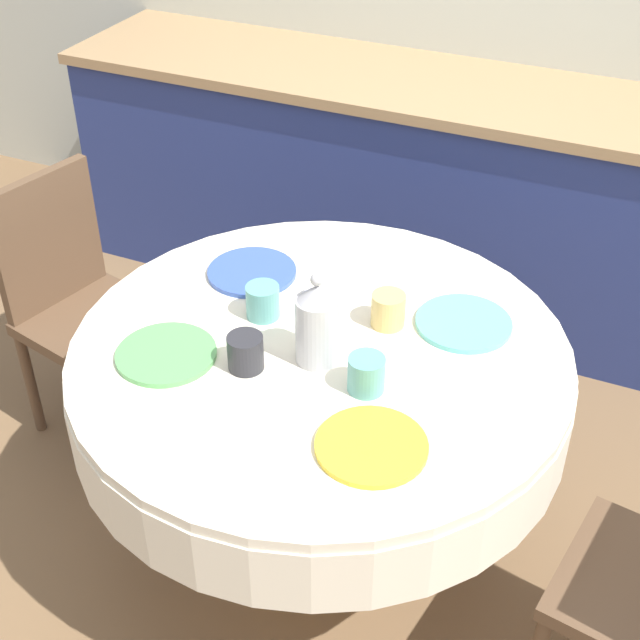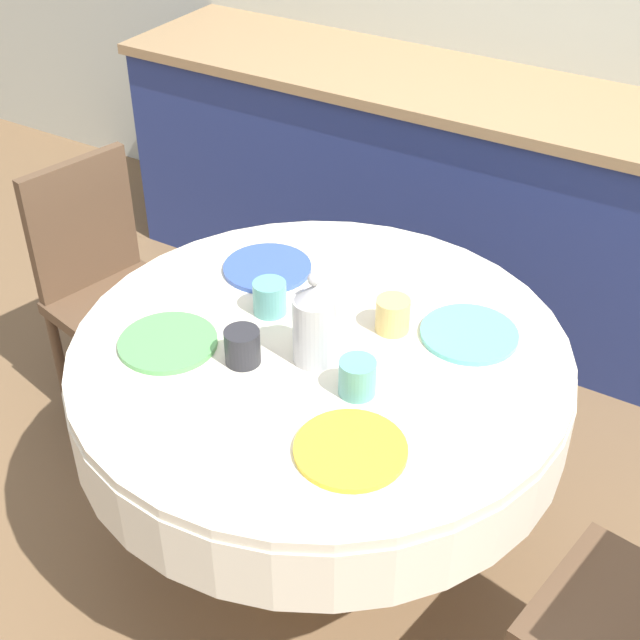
{
  "view_description": "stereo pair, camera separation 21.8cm",
  "coord_description": "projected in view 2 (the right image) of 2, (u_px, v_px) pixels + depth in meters",
  "views": [
    {
      "loc": [
        0.72,
        -1.61,
        2.11
      ],
      "look_at": [
        0.0,
        0.0,
        0.83
      ],
      "focal_mm": 50.0,
      "sensor_mm": 36.0,
      "label": 1
    },
    {
      "loc": [
        0.91,
        -1.51,
        2.11
      ],
      "look_at": [
        0.0,
        0.0,
        0.83
      ],
      "focal_mm": 50.0,
      "sensor_mm": 36.0,
      "label": 2
    }
  ],
  "objects": [
    {
      "name": "ground_plane",
      "position": [
        320.0,
        544.0,
        2.67
      ],
      "size": [
        12.0,
        12.0,
        0.0
      ],
      "primitive_type": "plane",
      "color": "brown"
    },
    {
      "name": "cup_far_left",
      "position": [
        270.0,
        298.0,
        2.32
      ],
      "size": [
        0.09,
        0.09,
        0.09
      ],
      "primitive_type": "cylinder",
      "color": "#5BA39E",
      "rests_on": "dining_table"
    },
    {
      "name": "cup_near_right",
      "position": [
        357.0,
        377.0,
        2.06
      ],
      "size": [
        0.09,
        0.09,
        0.09
      ],
      "primitive_type": "cylinder",
      "color": "#5BA39E",
      "rests_on": "dining_table"
    },
    {
      "name": "dining_table",
      "position": [
        320.0,
        384.0,
        2.3
      ],
      "size": [
        1.27,
        1.27,
        0.75
      ],
      "color": "tan",
      "rests_on": "ground_plane"
    },
    {
      "name": "coffee_carafe",
      "position": [
        314.0,
        324.0,
        2.12
      ],
      "size": [
        0.1,
        0.1,
        0.25
      ],
      "color": "#B2B2B7",
      "rests_on": "dining_table"
    },
    {
      "name": "plate_near_right",
      "position": [
        351.0,
        449.0,
        1.92
      ],
      "size": [
        0.25,
        0.25,
        0.01
      ],
      "primitive_type": "cylinder",
      "color": "yellow",
      "rests_on": "dining_table"
    },
    {
      "name": "chair_right",
      "position": [
        108.0,
        281.0,
        2.93
      ],
      "size": [
        0.48,
        0.48,
        0.89
      ],
      "rotation": [
        0.0,
        0.0,
        -1.8
      ],
      "color": "brown",
      "rests_on": "ground_plane"
    },
    {
      "name": "plate_far_left",
      "position": [
        267.0,
        268.0,
        2.51
      ],
      "size": [
        0.25,
        0.25,
        0.01
      ],
      "primitive_type": "cylinder",
      "color": "#3856AD",
      "rests_on": "dining_table"
    },
    {
      "name": "plate_far_right",
      "position": [
        469.0,
        334.0,
        2.26
      ],
      "size": [
        0.25,
        0.25,
        0.01
      ],
      "primitive_type": "cylinder",
      "color": "#60BCB7",
      "rests_on": "dining_table"
    },
    {
      "name": "cup_far_right",
      "position": [
        393.0,
        315.0,
        2.26
      ],
      "size": [
        0.09,
        0.09,
        0.09
      ],
      "primitive_type": "cylinder",
      "color": "#DBB766",
      "rests_on": "dining_table"
    },
    {
      "name": "cup_near_left",
      "position": [
        242.0,
        347.0,
        2.15
      ],
      "size": [
        0.09,
        0.09,
        0.09
      ],
      "primitive_type": "cylinder",
      "color": "#28282D",
      "rests_on": "dining_table"
    },
    {
      "name": "kitchen_counter",
      "position": [
        513.0,
        212.0,
        3.38
      ],
      "size": [
        3.24,
        0.64,
        0.91
      ],
      "color": "navy",
      "rests_on": "ground_plane"
    },
    {
      "name": "plate_near_left",
      "position": [
        168.0,
        342.0,
        2.23
      ],
      "size": [
        0.25,
        0.25,
        0.01
      ],
      "primitive_type": "cylinder",
      "color": "#5BA85B",
      "rests_on": "dining_table"
    }
  ]
}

